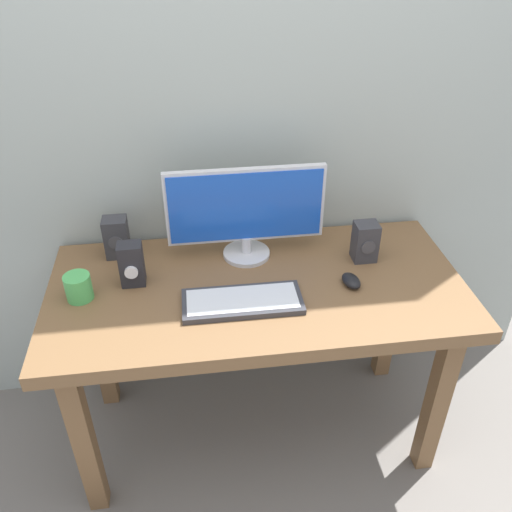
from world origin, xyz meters
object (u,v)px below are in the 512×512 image
keyboard_primary (242,301)px  mouse (351,281)px  speaker_right (365,242)px  monitor (246,211)px  audio_controller (132,264)px  desk (257,307)px  coffee_mug (78,287)px  speaker_left (117,237)px

keyboard_primary → mouse: 0.39m
keyboard_primary → speaker_right: (0.48, 0.21, 0.06)m
monitor → audio_controller: (-0.41, -0.13, -0.11)m
desk → coffee_mug: size_ratio=15.95×
monitor → coffee_mug: bearing=-162.0°
keyboard_primary → speaker_left: speaker_left is taller
audio_controller → desk: bearing=-8.9°
mouse → speaker_left: size_ratio=0.58×
monitor → desk: bearing=-85.6°
speaker_left → desk: bearing=-27.4°
speaker_right → monitor: bearing=168.1°
audio_controller → coffee_mug: size_ratio=1.75×
desk → mouse: size_ratio=16.05×
speaker_left → coffee_mug: bearing=-113.8°
audio_controller → mouse: bearing=-8.7°
keyboard_primary → coffee_mug: bearing=168.8°
desk → mouse: mouse is taller
mouse → desk: bearing=160.1°
monitor → speaker_left: size_ratio=3.68×
coffee_mug → monitor: bearing=18.0°
monitor → mouse: monitor is taller
mouse → coffee_mug: 0.93m
coffee_mug → mouse: bearing=-3.3°
desk → speaker_right: (0.42, 0.11, 0.18)m
speaker_right → mouse: bearing=-121.0°
speaker_left → audio_controller: 0.20m
keyboard_primary → coffee_mug: size_ratio=4.39×
mouse → audio_controller: audio_controller is taller
monitor → audio_controller: monitor is taller
keyboard_primary → audio_controller: bearing=155.1°
desk → speaker_right: size_ratio=9.71×
speaker_right → desk: bearing=-165.8°
speaker_right → speaker_left: speaker_left is taller
speaker_right → coffee_mug: (-1.02, -0.10, -0.03)m
desk → mouse: 0.35m
monitor → speaker_right: monitor is taller
monitor → coffee_mug: 0.63m
desk → audio_controller: size_ratio=9.12×
desk → audio_controller: 0.47m
keyboard_primary → speaker_right: speaker_right is taller
keyboard_primary → audio_controller: 0.41m
keyboard_primary → speaker_right: 0.53m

